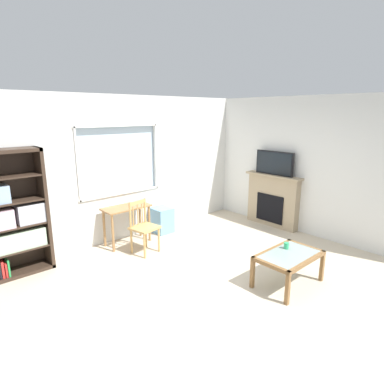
% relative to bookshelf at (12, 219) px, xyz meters
% --- Properties ---
extents(ground, '(6.24, 5.58, 0.02)m').
position_rel_bookshelf_xyz_m(ground, '(2.10, -2.05, -0.86)').
color(ground, beige).
extents(wall_back_with_window, '(5.24, 0.15, 2.67)m').
position_rel_bookshelf_xyz_m(wall_back_with_window, '(2.13, 0.24, 0.46)').
color(wall_back_with_window, silver).
rests_on(wall_back_with_window, ground).
extents(wall_right, '(0.12, 4.78, 2.67)m').
position_rel_bookshelf_xyz_m(wall_right, '(4.78, -2.05, 0.48)').
color(wall_right, silver).
rests_on(wall_right, ground).
extents(bookshelf, '(0.90, 0.38, 1.87)m').
position_rel_bookshelf_xyz_m(bookshelf, '(0.00, 0.00, 0.00)').
color(bookshelf, '#38281E').
rests_on(bookshelf, ground).
extents(desk_under_window, '(0.85, 0.41, 0.71)m').
position_rel_bookshelf_xyz_m(desk_under_window, '(1.81, -0.11, -0.28)').
color(desk_under_window, '#A37547').
rests_on(desk_under_window, ground).
extents(wooden_chair, '(0.48, 0.47, 0.90)m').
position_rel_bookshelf_xyz_m(wooden_chair, '(1.83, -0.62, -0.39)').
color(wooden_chair, tan).
rests_on(wooden_chair, ground).
extents(plastic_drawer_unit, '(0.35, 0.40, 0.50)m').
position_rel_bookshelf_xyz_m(plastic_drawer_unit, '(2.64, -0.06, -0.60)').
color(plastic_drawer_unit, '#72ADDB').
rests_on(plastic_drawer_unit, ground).
extents(fireplace, '(0.26, 1.26, 1.10)m').
position_rel_bookshelf_xyz_m(fireplace, '(4.63, -1.30, -0.30)').
color(fireplace, tan).
rests_on(fireplace, ground).
extents(tv, '(0.06, 0.86, 0.49)m').
position_rel_bookshelf_xyz_m(tv, '(4.61, -1.30, 0.49)').
color(tv, black).
rests_on(tv, fireplace).
extents(coffee_table, '(0.94, 0.60, 0.46)m').
position_rel_bookshelf_xyz_m(coffee_table, '(2.73, -2.88, -0.47)').
color(coffee_table, '#8C9E99').
rests_on(coffee_table, ground).
extents(sippy_cup, '(0.07, 0.07, 0.09)m').
position_rel_bookshelf_xyz_m(sippy_cup, '(2.85, -2.75, -0.35)').
color(sippy_cup, '#33B770').
rests_on(sippy_cup, coffee_table).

